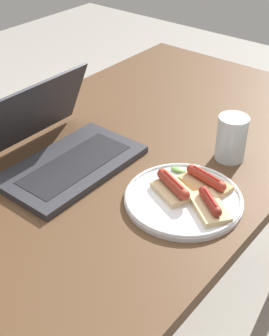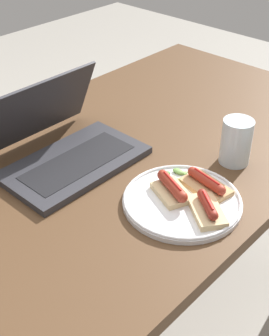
{
  "view_description": "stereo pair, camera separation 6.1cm",
  "coord_description": "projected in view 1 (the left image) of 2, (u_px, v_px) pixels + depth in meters",
  "views": [
    {
      "loc": [
        -0.79,
        -0.68,
        1.43
      ],
      "look_at": [
        -0.1,
        -0.12,
        0.82
      ],
      "focal_mm": 50.0,
      "sensor_mm": 36.0,
      "label": 1
    },
    {
      "loc": [
        -0.75,
        -0.73,
        1.43
      ],
      "look_at": [
        -0.1,
        -0.12,
        0.82
      ],
      "focal_mm": 50.0,
      "sensor_mm": 36.0,
      "label": 2
    }
  ],
  "objects": [
    {
      "name": "sausage_toast_left",
      "position": [
        173.0,
        187.0,
        1.07
      ],
      "size": [
        0.1,
        0.11,
        0.04
      ],
      "rotation": [
        0.0,
        0.0,
        1.18
      ],
      "color": "#D6B784",
      "rests_on": "plate"
    },
    {
      "name": "plate",
      "position": [
        183.0,
        199.0,
        1.07
      ],
      "size": [
        0.27,
        0.27,
        0.02
      ],
      "color": "silver",
      "rests_on": "desk"
    },
    {
      "name": "salad_pile",
      "position": [
        173.0,
        177.0,
        1.13
      ],
      "size": [
        0.08,
        0.07,
        0.01
      ],
      "color": "#387A33",
      "rests_on": "plate"
    },
    {
      "name": "drinking_glass",
      "position": [
        232.0,
        138.0,
        1.19
      ],
      "size": [
        0.08,
        0.08,
        0.12
      ],
      "color": "silver",
      "rests_on": "desk"
    },
    {
      "name": "desk",
      "position": [
        122.0,
        176.0,
        1.28
      ],
      "size": [
        1.49,
        0.83,
        0.76
      ],
      "color": "#4C331E",
      "rests_on": "ground_plane"
    },
    {
      "name": "sausage_toast_right",
      "position": [
        209.0,
        205.0,
        1.02
      ],
      "size": [
        0.12,
        0.13,
        0.04
      ],
      "rotation": [
        0.0,
        0.0,
        0.94
      ],
      "color": "#D6B784",
      "rests_on": "plate"
    },
    {
      "name": "sausage_toast_middle",
      "position": [
        206.0,
        181.0,
        1.09
      ],
      "size": [
        0.09,
        0.13,
        0.04
      ],
      "rotation": [
        0.0,
        0.0,
        1.4
      ],
      "color": "tan",
      "rests_on": "plate"
    },
    {
      "name": "laptop",
      "position": [
        60.0,
        150.0,
        1.18
      ],
      "size": [
        0.36,
        0.29,
        0.2
      ],
      "color": "#2D2D33",
      "rests_on": "desk"
    },
    {
      "name": "ground_plane",
      "position": [
        125.0,
        331.0,
        1.67
      ],
      "size": [
        6.0,
        6.0,
        0.0
      ],
      "primitive_type": "plane",
      "color": "#9E998E"
    }
  ]
}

